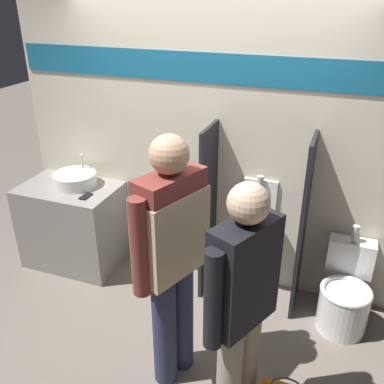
{
  "coord_description": "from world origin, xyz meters",
  "views": [
    {
      "loc": [
        1.1,
        -2.8,
        2.59
      ],
      "look_at": [
        0.0,
        0.17,
        1.05
      ],
      "focal_mm": 40.0,
      "sensor_mm": 36.0,
      "label": 1
    }
  ],
  "objects": [
    {
      "name": "ground_plane",
      "position": [
        0.0,
        0.0,
        0.0
      ],
      "size": [
        16.0,
        16.0,
        0.0
      ],
      "primitive_type": "plane",
      "color": "#70665B"
    },
    {
      "name": "display_wall",
      "position": [
        0.0,
        0.6,
        1.36
      ],
      "size": [
        3.65,
        0.07,
        2.7
      ],
      "color": "beige",
      "rests_on": "ground_plane"
    },
    {
      "name": "sink_counter",
      "position": [
        -1.31,
        0.26,
        0.42
      ],
      "size": [
        0.94,
        0.61,
        0.84
      ],
      "color": "gray",
      "rests_on": "ground_plane"
    },
    {
      "name": "sink_basin",
      "position": [
        -1.26,
        0.33,
        0.9
      ],
      "size": [
        0.41,
        0.41,
        0.26
      ],
      "color": "white",
      "rests_on": "sink_counter"
    },
    {
      "name": "cell_phone",
      "position": [
        -1.03,
        0.14,
        0.85
      ],
      "size": [
        0.07,
        0.14,
        0.01
      ],
      "color": "black",
      "rests_on": "sink_counter"
    },
    {
      "name": "divider_near_counter",
      "position": [
        0.08,
        0.36,
        0.78
      ],
      "size": [
        0.03,
        0.43,
        1.57
      ],
      "color": "black",
      "rests_on": "ground_plane"
    },
    {
      "name": "divider_mid",
      "position": [
        0.9,
        0.36,
        0.78
      ],
      "size": [
        0.03,
        0.43,
        1.57
      ],
      "color": "black",
      "rests_on": "ground_plane"
    },
    {
      "name": "urinal_near_counter",
      "position": [
        -0.33,
        0.45,
        0.74
      ],
      "size": [
        0.32,
        0.25,
        1.12
      ],
      "color": "silver",
      "rests_on": "ground_plane"
    },
    {
      "name": "urinal_far",
      "position": [
        0.49,
        0.45,
        0.74
      ],
      "size": [
        0.32,
        0.25,
        1.12
      ],
      "color": "silver",
      "rests_on": "ground_plane"
    },
    {
      "name": "toilet",
      "position": [
        1.31,
        0.26,
        0.28
      ],
      "size": [
        0.41,
        0.58,
        0.83
      ],
      "color": "white",
      "rests_on": "ground_plane"
    },
    {
      "name": "person_in_vest",
      "position": [
        0.18,
        -0.69,
        1.06
      ],
      "size": [
        0.39,
        0.61,
        1.83
      ],
      "rotation": [
        0.0,
        0.0,
        1.2
      ],
      "color": "#282D4C",
      "rests_on": "ground_plane"
    },
    {
      "name": "person_with_lanyard",
      "position": [
        0.7,
        -0.91,
        0.94
      ],
      "size": [
        0.35,
        0.55,
        1.71
      ],
      "rotation": [
        0.0,
        0.0,
        1.14
      ],
      "color": "gray",
      "rests_on": "ground_plane"
    }
  ]
}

